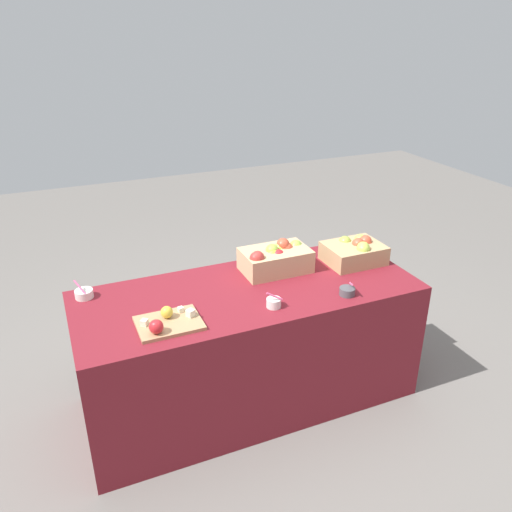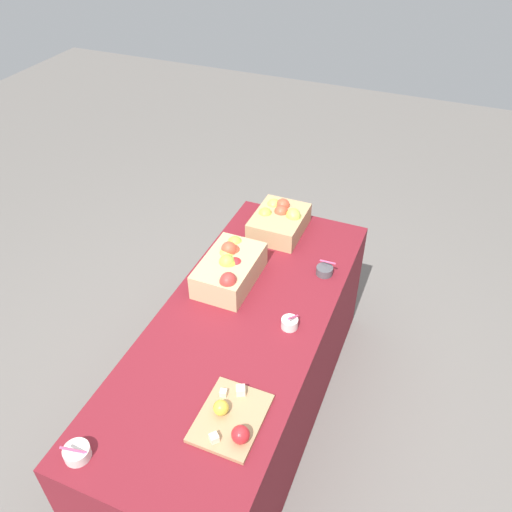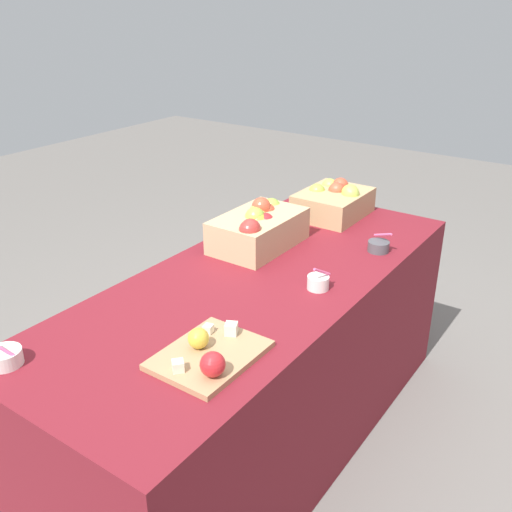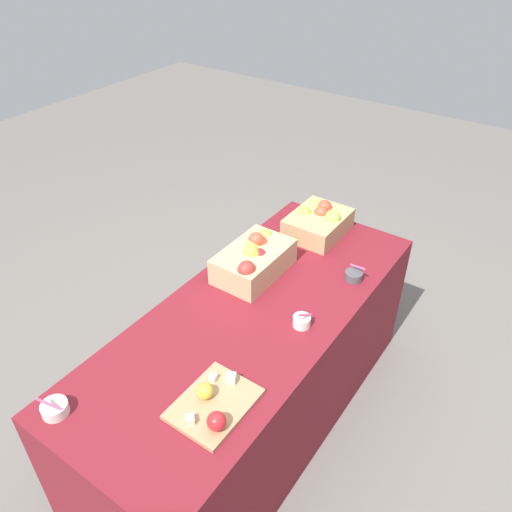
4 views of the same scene
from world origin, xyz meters
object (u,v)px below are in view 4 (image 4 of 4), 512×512
object	(u,v)px
apple_crate_left	(319,221)
sample_bowl_mid	(55,409)
sample_bowl_far	(354,275)
cutting_board_front	(214,405)
sample_bowl_near	(302,321)
apple_crate_middle	(254,259)

from	to	relation	value
apple_crate_left	sample_bowl_mid	world-z (taller)	apple_crate_left
apple_crate_left	sample_bowl_far	world-z (taller)	apple_crate_left
apple_crate_left	cutting_board_front	world-z (taller)	apple_crate_left
sample_bowl_near	sample_bowl_mid	distance (m)	1.02
sample_bowl_far	sample_bowl_near	bearing A→B (deg)	174.57
apple_crate_left	sample_bowl_far	size ratio (longest dim) A/B	3.52
sample_bowl_near	sample_bowl_mid	xyz separation A→B (m)	(-0.89, 0.49, -0.00)
apple_crate_middle	sample_bowl_mid	distance (m)	1.09
cutting_board_front	sample_bowl_near	bearing A→B (deg)	-3.98
apple_crate_left	sample_bowl_far	distance (m)	0.44
cutting_board_front	sample_bowl_far	distance (m)	0.98
apple_crate_middle	sample_bowl_mid	world-z (taller)	apple_crate_middle
apple_crate_middle	sample_bowl_near	world-z (taller)	apple_crate_middle
apple_crate_middle	sample_bowl_near	distance (m)	0.43
apple_crate_left	cutting_board_front	distance (m)	1.27
apple_crate_left	sample_bowl_near	distance (m)	0.75
sample_bowl_mid	sample_bowl_far	distance (m)	1.42
apple_crate_left	sample_bowl_near	world-z (taller)	apple_crate_left
cutting_board_front	sample_bowl_far	world-z (taller)	sample_bowl_far
sample_bowl_far	sample_bowl_mid	bearing A→B (deg)	158.01
sample_bowl_mid	sample_bowl_far	xyz separation A→B (m)	(1.31, -0.53, -0.00)
apple_crate_middle	sample_bowl_mid	size ratio (longest dim) A/B	3.79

